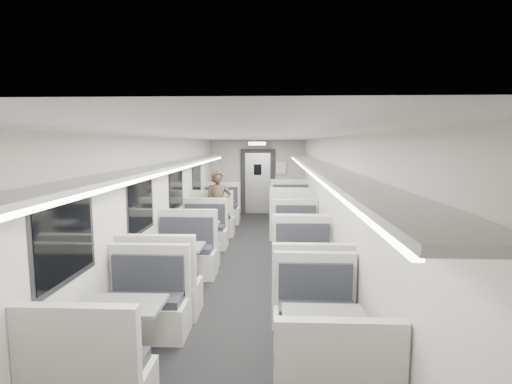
# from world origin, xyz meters

# --- Properties ---
(room) EXTENTS (3.24, 12.24, 2.64)m
(room) POSITION_xyz_m (0.00, 0.00, 1.20)
(room) COLOR black
(room) RESTS_ON ground
(booth_left_a) EXTENTS (1.07, 2.17, 1.16)m
(booth_left_a) POSITION_xyz_m (-1.00, 3.62, 0.39)
(booth_left_a) COLOR #ADAAA3
(booth_left_a) RESTS_ON room
(booth_left_b) EXTENTS (1.00, 2.02, 1.08)m
(booth_left_b) POSITION_xyz_m (-1.00, 0.91, 0.36)
(booth_left_b) COLOR #ADAAA3
(booth_left_b) RESTS_ON room
(booth_left_c) EXTENTS (1.05, 2.13, 1.14)m
(booth_left_c) POSITION_xyz_m (-1.00, -1.01, 0.38)
(booth_left_c) COLOR #ADAAA3
(booth_left_c) RESTS_ON room
(booth_left_d) EXTENTS (0.99, 2.01, 1.07)m
(booth_left_d) POSITION_xyz_m (-1.00, -3.12, 0.36)
(booth_left_d) COLOR #ADAAA3
(booth_left_d) RESTS_ON room
(booth_right_a) EXTENTS (1.16, 2.35, 1.26)m
(booth_right_a) POSITION_xyz_m (1.00, 3.47, 0.42)
(booth_right_a) COLOR #ADAAA3
(booth_right_a) RESTS_ON room
(booth_right_b) EXTENTS (0.98, 1.99, 1.07)m
(booth_right_b) POSITION_xyz_m (1.00, 0.90, 0.36)
(booth_right_b) COLOR #ADAAA3
(booth_right_b) RESTS_ON room
(booth_right_c) EXTENTS (1.00, 2.03, 1.09)m
(booth_right_c) POSITION_xyz_m (1.00, -1.21, 0.36)
(booth_right_c) COLOR #ADAAA3
(booth_right_c) RESTS_ON room
(booth_right_d) EXTENTS (0.96, 1.94, 1.04)m
(booth_right_d) POSITION_xyz_m (1.00, -3.24, 0.35)
(booth_right_d) COLOR #ADAAA3
(booth_right_d) RESTS_ON room
(passenger) EXTENTS (0.66, 0.48, 1.67)m
(passenger) POSITION_xyz_m (-0.78, 2.26, 0.84)
(passenger) COLOR black
(passenger) RESTS_ON room
(window_a) EXTENTS (0.02, 1.18, 0.84)m
(window_a) POSITION_xyz_m (-1.49, 3.40, 1.35)
(window_a) COLOR black
(window_a) RESTS_ON room
(window_b) EXTENTS (0.02, 1.18, 0.84)m
(window_b) POSITION_xyz_m (-1.49, 1.20, 1.35)
(window_b) COLOR black
(window_b) RESTS_ON room
(window_c) EXTENTS (0.02, 1.18, 0.84)m
(window_c) POSITION_xyz_m (-1.49, -1.00, 1.35)
(window_c) COLOR black
(window_c) RESTS_ON room
(window_d) EXTENTS (0.02, 1.18, 0.84)m
(window_d) POSITION_xyz_m (-1.49, -3.20, 1.35)
(window_d) COLOR black
(window_d) RESTS_ON room
(luggage_rack_left) EXTENTS (0.46, 10.40, 0.09)m
(luggage_rack_left) POSITION_xyz_m (-1.24, -0.30, 1.92)
(luggage_rack_left) COLOR #ADAAA3
(luggage_rack_left) RESTS_ON room
(luggage_rack_right) EXTENTS (0.46, 10.40, 0.09)m
(luggage_rack_right) POSITION_xyz_m (1.24, -0.30, 1.92)
(luggage_rack_right) COLOR #ADAAA3
(luggage_rack_right) RESTS_ON room
(vestibule_door) EXTENTS (1.10, 0.13, 2.10)m
(vestibule_door) POSITION_xyz_m (0.00, 5.93, 1.04)
(vestibule_door) COLOR black
(vestibule_door) RESTS_ON room
(exit_sign) EXTENTS (0.62, 0.12, 0.16)m
(exit_sign) POSITION_xyz_m (0.00, 5.44, 2.28)
(exit_sign) COLOR black
(exit_sign) RESTS_ON room
(wall_notice) EXTENTS (0.32, 0.02, 0.40)m
(wall_notice) POSITION_xyz_m (0.75, 5.92, 1.50)
(wall_notice) COLOR silver
(wall_notice) RESTS_ON room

